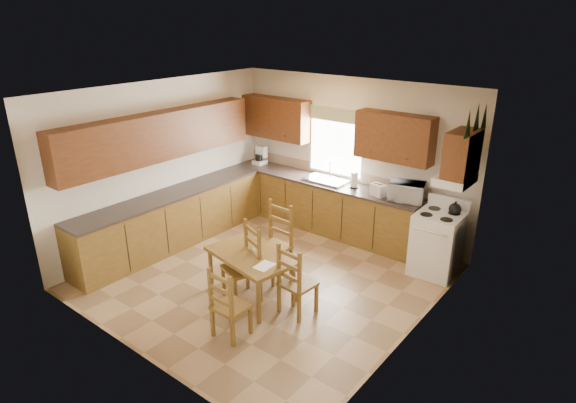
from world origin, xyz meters
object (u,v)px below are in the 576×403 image
Objects in this scene: microwave at (407,192)px; chair_far_left at (241,264)px; dining_table at (251,276)px; chair_near_right at (298,279)px; chair_near_left at (231,302)px; chair_far_right at (272,243)px; stove at (437,244)px.

microwave is 0.47× the size of chair_far_left.
chair_near_right is at bearing 19.03° from dining_table.
chair_near_left is 0.83× the size of chair_far_right.
chair_near_right is at bearing -116.81° from stove.
stove is at bearing -37.32° from microwave.
chair_near_right is (-0.98, -2.11, 0.03)m from stove.
chair_near_left is 0.94× the size of chair_near_right.
chair_far_right reaches higher than chair_far_left.
microwave is at bearing 155.93° from stove.
dining_table is 1.24× the size of chair_near_right.
chair_far_left is at bearing -129.02° from stove.
chair_far_left reaches higher than stove.
chair_far_right is at bearing 112.70° from dining_table.
dining_table is at bearing -64.26° from chair_near_left.
dining_table is 1.09× the size of chair_far_right.
microwave is at bearing -92.48° from chair_near_right.
stove is at bearing -114.85° from chair_near_left.
chair_near_left is at bearing -115.55° from stove.
dining_table is at bearing -129.43° from stove.
dining_table is (-1.71, -2.22, -0.14)m from stove.
microwave is 3.38m from chair_near_left.
chair_near_right reaches higher than dining_table.
chair_far_left is at bearing -108.01° from dining_table.
chair_far_right is at bearing -140.45° from stove.
dining_table is 0.75m from chair_near_right.
chair_far_right reaches higher than chair_near_left.
stove is 0.94m from microwave.
chair_near_left is 1.47m from chair_far_right.
chair_far_left is (-1.10, -2.61, -0.54)m from microwave.
chair_far_right is (-0.06, 0.72, 0.03)m from chair_far_left.
stove is at bearing 73.41° from chair_far_left.
chair_near_right is (0.33, 0.88, 0.03)m from chair_near_left.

